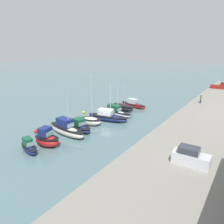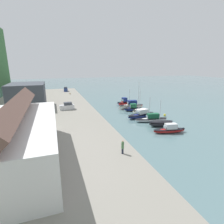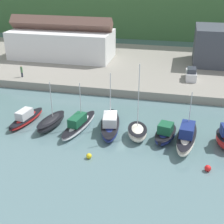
{
  "view_description": "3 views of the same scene",
  "coord_description": "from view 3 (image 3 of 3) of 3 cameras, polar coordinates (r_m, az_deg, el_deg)",
  "views": [
    {
      "loc": [
        33.63,
        23.91,
        14.79
      ],
      "look_at": [
        -0.57,
        1.06,
        2.12
      ],
      "focal_mm": 35.0,
      "sensor_mm": 36.0,
      "label": 1
    },
    {
      "loc": [
        -42.44,
        22.45,
        14.25
      ],
      "look_at": [
        1.27,
        7.64,
        1.75
      ],
      "focal_mm": 28.0,
      "sensor_mm": 36.0,
      "label": 2
    },
    {
      "loc": [
        7.45,
        -36.1,
        20.44
      ],
      "look_at": [
        -1.0,
        1.62,
        1.78
      ],
      "focal_mm": 50.0,
      "sensor_mm": 36.0,
      "label": 3
    }
  ],
  "objects": [
    {
      "name": "ground_plane",
      "position": [
        42.15,
        0.84,
        -3.25
      ],
      "size": [
        320.0,
        320.0,
        0.0
      ],
      "primitive_type": "plane",
      "color": "slate"
    },
    {
      "name": "quay_promenade",
      "position": [
        66.43,
        5.67,
        8.33
      ],
      "size": [
        117.63,
        31.85,
        1.37
      ],
      "color": "gray",
      "rests_on": "ground_plane"
    },
    {
      "name": "harbor_clubhouse",
      "position": [
        70.1,
        -9.17,
        12.43
      ],
      "size": [
        22.29,
        9.65,
        8.94
      ],
      "color": "white",
      "rests_on": "quay_promenade"
    },
    {
      "name": "moored_boat_0",
      "position": [
        45.27,
        -15.44,
        -1.08
      ],
      "size": [
        3.06,
        7.4,
        2.03
      ],
      "rotation": [
        0.0,
        0.0,
        -0.18
      ],
      "color": "red",
      "rests_on": "ground_plane"
    },
    {
      "name": "moored_boat_1",
      "position": [
        43.17,
        -11.04,
        -1.85
      ],
      "size": [
        3.09,
        6.25,
        6.51
      ],
      "rotation": [
        0.0,
        0.0,
        -0.19
      ],
      "color": "black",
      "rests_on": "ground_plane"
    },
    {
      "name": "moored_boat_2",
      "position": [
        42.06,
        -6.08,
        -2.26
      ],
      "size": [
        3.43,
        8.82,
        6.48
      ],
      "rotation": [
        0.0,
        0.0,
        -0.18
      ],
      "color": "white",
      "rests_on": "ground_plane"
    },
    {
      "name": "moored_boat_3",
      "position": [
        41.67,
        -0.34,
        -2.25
      ],
      "size": [
        3.89,
        8.96,
        7.83
      ],
      "rotation": [
        0.0,
        0.0,
        0.17
      ],
      "color": "navy",
      "rests_on": "ground_plane"
    },
    {
      "name": "moored_boat_4",
      "position": [
        40.05,
        4.65,
        -3.67
      ],
      "size": [
        3.24,
        4.73,
        9.76
      ],
      "rotation": [
        0.0,
        0.0,
        0.2
      ],
      "color": "white",
      "rests_on": "ground_plane"
    },
    {
      "name": "moored_boat_5",
      "position": [
        40.11,
        9.76,
        -3.9
      ],
      "size": [
        3.41,
        5.76,
        2.33
      ],
      "rotation": [
        0.0,
        0.0,
        -0.22
      ],
      "color": "navy",
      "rests_on": "ground_plane"
    },
    {
      "name": "moored_boat_6",
      "position": [
        39.43,
        13.48,
        -4.43
      ],
      "size": [
        3.16,
        8.54,
        6.74
      ],
      "rotation": [
        0.0,
        0.0,
        -0.12
      ],
      "color": "white",
      "rests_on": "ground_plane"
    },
    {
      "name": "parked_car_0",
      "position": [
        57.98,
        14.27,
        6.71
      ],
      "size": [
        1.92,
        4.25,
        2.16
      ],
      "rotation": [
        0.0,
        0.0,
        0.03
      ],
      "color": "silver",
      "rests_on": "quay_promenade"
    },
    {
      "name": "person_on_quay",
      "position": [
        59.6,
        -16.19,
        7.18
      ],
      "size": [
        0.4,
        0.4,
        2.14
      ],
      "color": "#232838",
      "rests_on": "quay_promenade"
    },
    {
      "name": "mooring_buoy_0",
      "position": [
        36.25,
        -4.24,
        -8.02
      ],
      "size": [
        0.65,
        0.65,
        0.65
      ],
      "color": "yellow",
      "rests_on": "ground_plane"
    },
    {
      "name": "mooring_buoy_1",
      "position": [
        35.69,
        17.11,
        -9.8
      ],
      "size": [
        0.71,
        0.71,
        0.71
      ],
      "color": "red",
      "rests_on": "ground_plane"
    }
  ]
}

